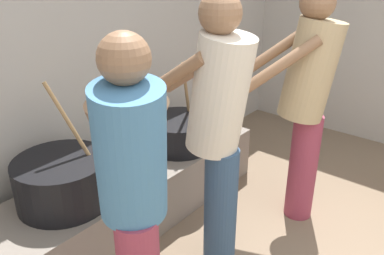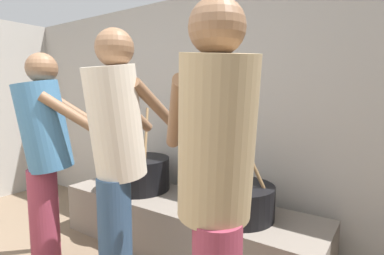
# 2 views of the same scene
# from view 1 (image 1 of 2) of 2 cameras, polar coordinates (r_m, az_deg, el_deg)

# --- Properties ---
(block_enclosure_rear) EXTENTS (5.52, 0.20, 2.17)m
(block_enclosure_rear) POSITION_cam_1_polar(r_m,az_deg,el_deg) (2.98, -17.36, 8.32)
(block_enclosure_rear) COLOR #ADA8A0
(block_enclosure_rear) RESTS_ON ground_plane
(hearth_ledge) EXTENTS (2.25, 0.60, 0.42)m
(hearth_ledge) POSITION_cam_1_polar(r_m,az_deg,el_deg) (2.98, -8.71, -9.44)
(hearth_ledge) COLOR slate
(hearth_ledge) RESTS_ON ground_plane
(cooking_pot_main) EXTENTS (0.52, 0.52, 0.68)m
(cooking_pot_main) POSITION_cam_1_polar(r_m,az_deg,el_deg) (3.11, -1.85, -0.69)
(cooking_pot_main) COLOR black
(cooking_pot_main) RESTS_ON hearth_ledge
(cooking_pot_secondary) EXTENTS (0.56, 0.56, 0.74)m
(cooking_pot_secondary) POSITION_cam_1_polar(r_m,az_deg,el_deg) (2.55, -17.87, -7.21)
(cooking_pot_secondary) COLOR black
(cooking_pot_secondary) RESTS_ON hearth_ledge
(cook_in_blue_shirt) EXTENTS (0.66, 0.71, 1.57)m
(cook_in_blue_shirt) POSITION_cam_1_polar(r_m,az_deg,el_deg) (1.77, -8.35, -8.56)
(cook_in_blue_shirt) COLOR #8C3347
(cook_in_blue_shirt) RESTS_ON ground_plane
(cook_in_tan_shirt) EXTENTS (0.69, 0.72, 1.65)m
(cook_in_tan_shirt) POSITION_cam_1_polar(r_m,az_deg,el_deg) (2.78, 16.02, 4.45)
(cook_in_tan_shirt) COLOR #8C3347
(cook_in_tan_shirt) RESTS_ON ground_plane
(cook_in_cream_shirt) EXTENTS (0.37, 0.70, 1.66)m
(cook_in_cream_shirt) POSITION_cam_1_polar(r_m,az_deg,el_deg) (2.22, 3.72, 0.55)
(cook_in_cream_shirt) COLOR navy
(cook_in_cream_shirt) RESTS_ON ground_plane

